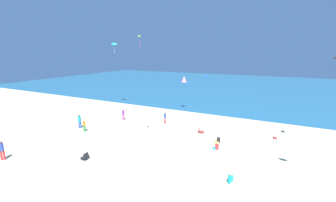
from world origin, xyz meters
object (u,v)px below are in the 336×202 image
(cooler_box, at_px, (275,137))
(person_7, at_px, (123,114))
(person_4, at_px, (165,117))
(person_5, at_px, (84,125))
(beach_chair_mid_beach, at_px, (85,157))
(person_6, at_px, (216,147))
(person_3, at_px, (1,149))
(kite_lime, at_px, (140,36))
(person_2, at_px, (218,140))
(kite_teal, at_px, (114,43))
(beach_chair_far_right, at_px, (200,131))
(person_1, at_px, (231,179))
(person_0, at_px, (80,120))
(kite_blue, at_px, (207,76))
(kite_pink, at_px, (184,79))

(cooler_box, distance_m, person_7, 18.16)
(person_4, bearing_deg, person_5, 2.86)
(beach_chair_mid_beach, bearing_deg, person_6, -149.27)
(person_3, bearing_deg, kite_lime, -100.76)
(cooler_box, xyz_separation_m, person_5, (-19.31, -7.27, 0.66))
(person_2, relative_size, kite_teal, 0.39)
(person_5, relative_size, person_6, 2.02)
(kite_lime, bearing_deg, person_5, 179.43)
(person_5, bearing_deg, person_7, 151.37)
(beach_chair_mid_beach, xyz_separation_m, person_7, (-3.87, 10.10, 0.60))
(person_5, height_order, person_7, person_7)
(beach_chair_far_right, bearing_deg, person_2, -52.26)
(person_6, distance_m, kite_lime, 12.05)
(beach_chair_far_right, distance_m, person_6, 4.26)
(person_2, bearing_deg, beach_chair_mid_beach, -26.56)
(cooler_box, bearing_deg, person_1, -105.09)
(person_0, bearing_deg, person_1, -164.41)
(kite_lime, distance_m, kite_teal, 16.34)
(person_4, distance_m, person_7, 5.69)
(person_2, height_order, person_4, person_4)
(person_0, relative_size, person_6, 2.41)
(beach_chair_mid_beach, xyz_separation_m, kite_lime, (2.67, 4.65, 9.79))
(beach_chair_far_right, distance_m, beach_chair_mid_beach, 12.16)
(kite_blue, relative_size, kite_pink, 0.65)
(kite_teal, bearing_deg, kite_pink, 14.45)
(cooler_box, distance_m, kite_lime, 16.88)
(kite_blue, xyz_separation_m, kite_pink, (-2.08, -5.00, -0.14))
(kite_pink, bearing_deg, person_6, -55.54)
(person_0, xyz_separation_m, person_1, (18.01, -3.34, -0.67))
(kite_teal, bearing_deg, person_0, -74.31)
(person_4, bearing_deg, kite_pink, -128.44)
(person_1, xyz_separation_m, person_2, (-2.36, 6.38, -0.04))
(cooler_box, relative_size, person_5, 0.34)
(person_6, xyz_separation_m, kite_teal, (-18.74, 8.83, 9.88))
(cooler_box, relative_size, kite_pink, 0.26)
(beach_chair_mid_beach, bearing_deg, person_1, -175.58)
(person_5, bearing_deg, person_2, 89.06)
(person_0, distance_m, person_4, 10.18)
(kite_blue, bearing_deg, person_2, -69.29)
(person_0, bearing_deg, cooler_box, -136.04)
(person_1, distance_m, person_6, 5.27)
(person_1, bearing_deg, kite_teal, 174.69)
(person_7, bearing_deg, person_5, -44.67)
(person_2, xyz_separation_m, person_7, (-12.98, 1.73, 0.63))
(person_4, xyz_separation_m, person_7, (-5.55, -1.23, 0.06))
(person_5, bearing_deg, person_4, 118.74)
(beach_chair_far_right, xyz_separation_m, beach_chair_mid_beach, (-6.69, -10.15, 0.04))
(beach_chair_mid_beach, relative_size, kite_blue, 0.51)
(beach_chair_far_right, relative_size, person_7, 0.53)
(beach_chair_far_right, xyz_separation_m, kite_pink, (-5.35, 8.24, 4.56))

